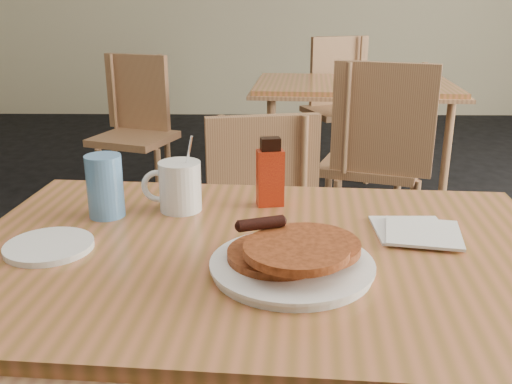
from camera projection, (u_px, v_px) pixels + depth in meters
The scene contains 12 objects.
main_table at pixel (259, 269), 1.10m from camera, with size 1.24×0.89×0.75m.
neighbor_table at pixel (354, 90), 3.18m from camera, with size 1.18×0.85×0.75m.
chair_main_far at pixel (263, 224), 1.87m from camera, with size 0.45×0.45×0.84m.
chair_neighbor_far at pixel (340, 94), 3.94m from camera, with size 0.55×0.56×0.94m.
chair_neighbor_near at pixel (376, 147), 2.53m from camera, with size 0.55×0.56×0.95m.
chair_wall_extra at pixel (136, 119), 3.32m from camera, with size 0.51×0.53×0.89m.
pancake_plate at pixel (293, 258), 0.99m from camera, with size 0.29×0.29×0.08m.
coffee_mug at pixel (179, 185), 1.26m from camera, with size 0.13×0.09×0.17m.
syrup_bottle at pixel (270, 174), 1.29m from camera, with size 0.07×0.05×0.16m.
napkin_stack at pixel (417, 231), 1.15m from camera, with size 0.18×0.19×0.01m.
blue_tumbler at pixel (105, 186), 1.22m from camera, with size 0.08×0.08×0.14m, color #558BC7.
side_saucer at pixel (49, 246), 1.08m from camera, with size 0.17×0.17×0.01m, color white.
Camera 1 is at (-0.02, -1.05, 1.21)m, focal length 40.00 mm.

